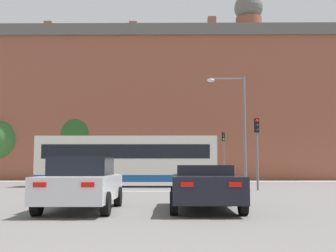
# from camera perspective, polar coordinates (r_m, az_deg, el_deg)

# --- Properties ---
(stop_line_strip) EXTENTS (7.76, 0.30, 0.01)m
(stop_line_strip) POSITION_cam_1_polar(r_m,az_deg,el_deg) (22.71, -1.29, -8.81)
(stop_line_strip) COLOR silver
(stop_line_strip) RESTS_ON ground_plane
(far_pavement) EXTENTS (68.63, 2.50, 0.01)m
(far_pavement) POSITION_cam_1_polar(r_m,az_deg,el_deg) (38.44, -0.54, -7.49)
(far_pavement) COLOR #A09B91
(far_pavement) RESTS_ON ground_plane
(brick_civic_building) EXTENTS (48.90, 12.50, 21.22)m
(brick_civic_building) POSITION_cam_1_polar(r_m,az_deg,el_deg) (47.70, -4.98, 2.44)
(brick_civic_building) COLOR brown
(brick_civic_building) RESTS_ON ground_plane
(car_saloon_left) EXTENTS (2.08, 4.57, 1.58)m
(car_saloon_left) POSITION_cam_1_polar(r_m,az_deg,el_deg) (12.86, -11.54, -7.63)
(car_saloon_left) COLOR silver
(car_saloon_left) RESTS_ON ground_plane
(car_roadster_right) EXTENTS (2.08, 4.61, 1.34)m
(car_roadster_right) POSITION_cam_1_polar(r_m,az_deg,el_deg) (12.87, 4.97, -8.13)
(car_roadster_right) COLOR black
(car_roadster_right) RESTS_ON ground_plane
(bus_crossing_lead) EXTENTS (11.61, 2.65, 3.27)m
(bus_crossing_lead) POSITION_cam_1_polar(r_m,az_deg,el_deg) (27.91, -5.53, -4.59)
(bus_crossing_lead) COLOR silver
(bus_crossing_lead) RESTS_ON ground_plane
(traffic_light_near_right) EXTENTS (0.26, 0.31, 4.02)m
(traffic_light_near_right) POSITION_cam_1_polar(r_m,az_deg,el_deg) (24.17, 11.96, -2.07)
(traffic_light_near_right) COLOR slate
(traffic_light_near_right) RESTS_ON ground_plane
(traffic_light_far_right) EXTENTS (0.26, 0.31, 4.43)m
(traffic_light_far_right) POSITION_cam_1_polar(r_m,az_deg,el_deg) (38.11, 7.54, -3.01)
(traffic_light_far_right) COLOR slate
(traffic_light_far_right) RESTS_ON ground_plane
(street_lamp_junction) EXTENTS (2.46, 0.36, 7.12)m
(street_lamp_junction) POSITION_cam_1_polar(r_m,az_deg,el_deg) (27.28, 9.42, 1.03)
(street_lamp_junction) COLOR slate
(street_lamp_junction) RESTS_ON ground_plane
(pedestrian_waiting) EXTENTS (0.45, 0.42, 1.74)m
(pedestrian_waiting) POSITION_cam_1_polar(r_m,az_deg,el_deg) (39.03, -7.02, -5.92)
(pedestrian_waiting) COLOR #333851
(pedestrian_waiting) RESTS_ON ground_plane
(pedestrian_walking_east) EXTENTS (0.24, 0.41, 1.69)m
(pedestrian_walking_east) POSITION_cam_1_polar(r_m,az_deg,el_deg) (39.14, -13.76, -5.86)
(pedestrian_walking_east) COLOR brown
(pedestrian_walking_east) RESTS_ON ground_plane
(tree_by_building) EXTENTS (4.35, 4.35, 6.27)m
(tree_by_building) POSITION_cam_1_polar(r_m,az_deg,el_deg) (45.65, -21.48, -1.82)
(tree_by_building) COLOR #4C3823
(tree_by_building) RESTS_ON ground_plane
(tree_kerbside) EXTENTS (5.96, 5.96, 7.69)m
(tree_kerbside) POSITION_cam_1_polar(r_m,az_deg,el_deg) (44.78, -11.78, -1.28)
(tree_kerbside) COLOR #4C3823
(tree_kerbside) RESTS_ON ground_plane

